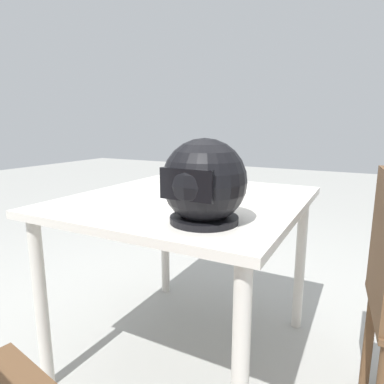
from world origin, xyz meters
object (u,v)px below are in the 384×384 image
Objects in this scene: dining_table at (188,217)px; motorcycle_helmet at (204,183)px; drinking_glass at (206,169)px; pizza at (197,190)px.

motorcycle_helmet reaches higher than dining_table.
motorcycle_helmet is (-0.23, 0.31, 0.21)m from dining_table.
drinking_glass is (0.12, -0.43, 0.16)m from dining_table.
dining_table is 0.12m from pizza.
pizza is 0.41m from motorcycle_helmet.
pizza is at bearing -59.74° from motorcycle_helmet.
pizza is (-0.02, -0.04, 0.11)m from dining_table.
dining_table is at bearing 58.13° from pizza.
motorcycle_helmet is at bearing 120.26° from pizza.
dining_table is 7.64× the size of drinking_glass.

